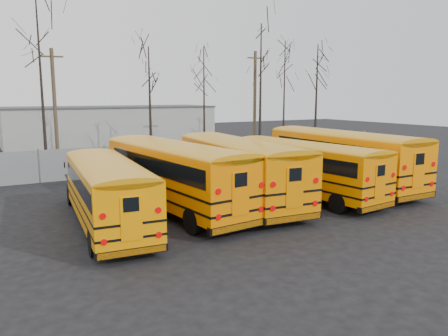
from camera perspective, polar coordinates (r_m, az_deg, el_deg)
ground at (r=20.53m, az=4.71°, el=-5.44°), size 120.00×120.00×0.00m
fence at (r=30.77m, az=-8.08°, el=1.37°), size 40.00×0.04×2.00m
distant_building at (r=50.20m, az=-14.60°, el=5.39°), size 22.00×8.00×4.00m
bus_a at (r=18.10m, az=-15.10°, el=-2.41°), size 3.25×10.19×2.81m
bus_b at (r=20.17m, az=-6.66°, el=-0.25°), size 3.66×11.70×3.22m
bus_c at (r=21.58m, az=1.73°, el=0.44°), size 3.75×11.70×3.22m
bus_d at (r=23.08m, az=10.19°, el=0.51°), size 3.38×10.77×2.97m
bus_e at (r=26.00m, az=14.79°, el=1.82°), size 2.96×12.01×3.34m
utility_pole_left at (r=33.24m, az=-21.21°, el=7.26°), size 1.50×0.45×8.50m
utility_pole_right at (r=40.98m, az=4.04°, el=8.70°), size 1.65×0.29×9.27m
tree_2 at (r=32.40m, az=-22.74°, el=9.95°), size 0.26×0.26×11.92m
tree_3 at (r=36.48m, az=-9.65°, el=8.22°), size 0.26×0.26×9.15m
tree_4 at (r=37.96m, az=-2.62°, el=8.53°), size 0.26×0.26×9.35m
tree_5 at (r=36.73m, az=4.78°, el=9.79°), size 0.26×0.26×11.03m
tree_6 at (r=39.80m, az=7.85°, el=8.98°), size 0.26×0.26×10.03m
tree_7 at (r=44.09m, az=11.96°, el=8.98°), size 0.26×0.26×10.15m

